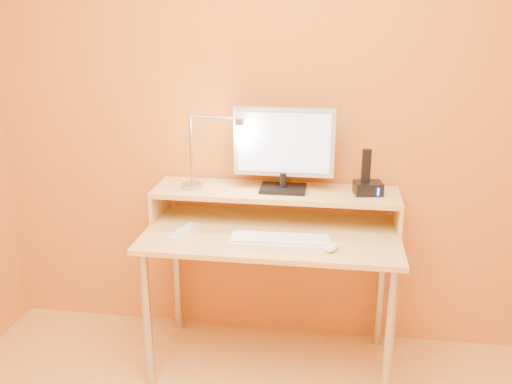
% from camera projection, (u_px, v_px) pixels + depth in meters
% --- Properties ---
extents(wall_back, '(3.00, 0.04, 2.50)m').
position_uv_depth(wall_back, '(280.00, 109.00, 2.73)').
color(wall_back, orange).
rests_on(wall_back, floor).
extents(desk_leg_fl, '(0.04, 0.04, 0.69)m').
position_uv_depth(desk_leg_fl, '(147.00, 320.00, 2.56)').
color(desk_leg_fl, '#B1B1BB').
rests_on(desk_leg_fl, floor).
extents(desk_leg_fr, '(0.04, 0.04, 0.69)m').
position_uv_depth(desk_leg_fr, '(389.00, 339.00, 2.41)').
color(desk_leg_fr, '#B1B1BB').
rests_on(desk_leg_fr, floor).
extents(desk_leg_bl, '(0.04, 0.04, 0.69)m').
position_uv_depth(desk_leg_bl, '(177.00, 272.00, 3.03)').
color(desk_leg_bl, '#B1B1BB').
rests_on(desk_leg_bl, floor).
extents(desk_leg_br, '(0.04, 0.04, 0.69)m').
position_uv_depth(desk_leg_br, '(381.00, 285.00, 2.88)').
color(desk_leg_br, '#B1B1BB').
rests_on(desk_leg_br, floor).
extents(desk_lower, '(1.20, 0.60, 0.02)m').
position_uv_depth(desk_lower, '(271.00, 234.00, 2.60)').
color(desk_lower, tan).
rests_on(desk_lower, floor).
extents(shelf_riser_left, '(0.02, 0.30, 0.14)m').
position_uv_depth(shelf_riser_left, '(160.00, 202.00, 2.80)').
color(shelf_riser_left, tan).
rests_on(shelf_riser_left, desk_lower).
extents(shelf_riser_right, '(0.02, 0.30, 0.14)m').
position_uv_depth(shelf_riser_right, '(398.00, 214.00, 2.64)').
color(shelf_riser_right, tan).
rests_on(shelf_riser_right, desk_lower).
extents(desk_shelf, '(1.20, 0.30, 0.02)m').
position_uv_depth(desk_shelf, '(275.00, 192.00, 2.69)').
color(desk_shelf, tan).
rests_on(desk_shelf, desk_lower).
extents(monitor_foot, '(0.22, 0.16, 0.02)m').
position_uv_depth(monitor_foot, '(283.00, 189.00, 2.68)').
color(monitor_foot, black).
rests_on(monitor_foot, desk_shelf).
extents(monitor_neck, '(0.04, 0.04, 0.07)m').
position_uv_depth(monitor_neck, '(283.00, 180.00, 2.67)').
color(monitor_neck, black).
rests_on(monitor_neck, monitor_foot).
extents(monitor_panel, '(0.48, 0.04, 0.33)m').
position_uv_depth(monitor_panel, '(284.00, 142.00, 2.62)').
color(monitor_panel, '#B5B5B7').
rests_on(monitor_panel, monitor_neck).
extents(monitor_back, '(0.43, 0.02, 0.28)m').
position_uv_depth(monitor_back, '(285.00, 141.00, 2.64)').
color(monitor_back, black).
rests_on(monitor_back, monitor_panel).
extents(monitor_screen, '(0.44, 0.01, 0.28)m').
position_uv_depth(monitor_screen, '(284.00, 143.00, 2.60)').
color(monitor_screen, '#B7CDFC').
rests_on(monitor_screen, monitor_panel).
extents(lamp_base, '(0.10, 0.10, 0.02)m').
position_uv_depth(lamp_base, '(192.00, 186.00, 2.71)').
color(lamp_base, '#B1B1BB').
rests_on(lamp_base, desk_shelf).
extents(lamp_post, '(0.01, 0.01, 0.33)m').
position_uv_depth(lamp_post, '(191.00, 151.00, 2.66)').
color(lamp_post, '#B1B1BB').
rests_on(lamp_post, lamp_base).
extents(lamp_arm, '(0.24, 0.01, 0.01)m').
position_uv_depth(lamp_arm, '(214.00, 118.00, 2.59)').
color(lamp_arm, '#B1B1BB').
rests_on(lamp_arm, lamp_post).
extents(lamp_head, '(0.04, 0.04, 0.03)m').
position_uv_depth(lamp_head, '(240.00, 121.00, 2.58)').
color(lamp_head, '#B1B1BB').
rests_on(lamp_head, lamp_arm).
extents(lamp_bulb, '(0.03, 0.03, 0.00)m').
position_uv_depth(lamp_bulb, '(240.00, 125.00, 2.58)').
color(lamp_bulb, '#FFEAC6').
rests_on(lamp_bulb, lamp_head).
extents(phone_dock, '(0.15, 0.12, 0.06)m').
position_uv_depth(phone_dock, '(368.00, 188.00, 2.62)').
color(phone_dock, black).
rests_on(phone_dock, desk_shelf).
extents(phone_handset, '(0.04, 0.03, 0.16)m').
position_uv_depth(phone_handset, '(366.00, 166.00, 2.59)').
color(phone_handset, black).
rests_on(phone_handset, phone_dock).
extents(phone_led, '(0.01, 0.00, 0.04)m').
position_uv_depth(phone_led, '(378.00, 192.00, 2.57)').
color(phone_led, '#126AFF').
rests_on(phone_led, phone_dock).
extents(keyboard, '(0.45, 0.15, 0.02)m').
position_uv_depth(keyboard, '(280.00, 242.00, 2.46)').
color(keyboard, white).
rests_on(keyboard, desk_lower).
extents(mouse, '(0.08, 0.11, 0.03)m').
position_uv_depth(mouse, '(331.00, 247.00, 2.40)').
color(mouse, white).
rests_on(mouse, desk_lower).
extents(remote_control, '(0.10, 0.21, 0.02)m').
position_uv_depth(remote_control, '(183.00, 232.00, 2.58)').
color(remote_control, white).
rests_on(remote_control, desk_lower).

